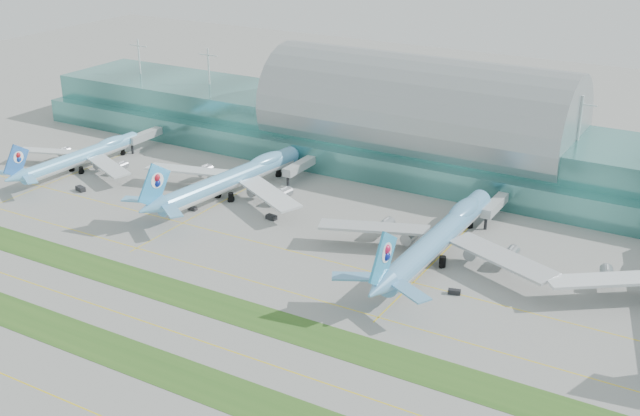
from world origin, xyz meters
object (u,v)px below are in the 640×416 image
Objects in this scene: airliner_a at (83,155)px; airliner_b at (233,177)px; airliner_c at (439,236)px; terminal at (417,131)px.

airliner_b is (65.89, 6.89, 1.15)m from airliner_a.
airliner_b is 0.95× the size of airliner_c.
terminal is at bearing 119.46° from airliner_c.
airliner_b reaches higher than airliner_a.
airliner_c reaches higher than airliner_a.
airliner_a is (-109.12, -67.54, -8.53)m from terminal.
airliner_b is at bearing -125.48° from terminal.
airliner_b is at bearing 8.22° from airliner_a.
airliner_c is at bearing -61.19° from terminal.
terminal is 5.07× the size of airliner_a.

